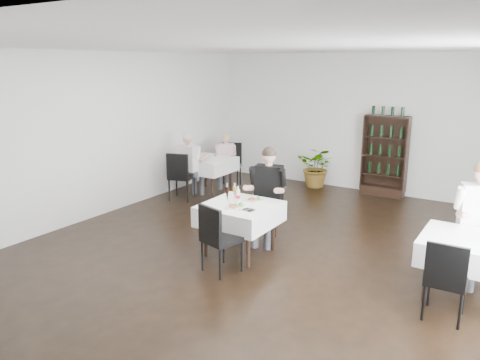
# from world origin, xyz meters

# --- Properties ---
(room_shell) EXTENTS (9.00, 9.00, 9.00)m
(room_shell) POSITION_xyz_m (0.00, 0.00, 1.50)
(room_shell) COLOR black
(room_shell) RESTS_ON ground
(wine_shelf) EXTENTS (0.90, 0.28, 1.75)m
(wine_shelf) POSITION_xyz_m (0.60, 4.31, 0.85)
(wine_shelf) COLOR black
(wine_shelf) RESTS_ON ground
(main_table) EXTENTS (1.03, 1.03, 0.77)m
(main_table) POSITION_xyz_m (-0.30, 0.00, 0.62)
(main_table) COLOR black
(main_table) RESTS_ON ground
(left_table) EXTENTS (0.98, 0.98, 0.77)m
(left_table) POSITION_xyz_m (-2.70, 2.50, 0.62)
(left_table) COLOR black
(left_table) RESTS_ON ground
(right_table) EXTENTS (0.98, 0.98, 0.77)m
(right_table) POSITION_xyz_m (2.70, 0.30, 0.62)
(right_table) COLOR black
(right_table) RESTS_ON ground
(potted_tree) EXTENTS (0.89, 0.78, 0.94)m
(potted_tree) POSITION_xyz_m (-0.87, 4.20, 0.47)
(potted_tree) COLOR #28551D
(potted_tree) RESTS_ON ground
(main_chair_far) EXTENTS (0.61, 0.62, 1.11)m
(main_chair_far) POSITION_xyz_m (-0.42, 0.80, 0.63)
(main_chair_far) COLOR black
(main_chair_far) RESTS_ON ground
(main_chair_near) EXTENTS (0.54, 0.55, 0.97)m
(main_chair_near) POSITION_xyz_m (-0.19, -0.74, 0.55)
(main_chair_near) COLOR black
(main_chair_near) RESTS_ON ground
(left_chair_far) EXTENTS (0.60, 0.60, 1.00)m
(left_chair_far) POSITION_xyz_m (-2.58, 3.21, 0.57)
(left_chair_far) COLOR black
(left_chair_far) RESTS_ON ground
(left_chair_near) EXTENTS (0.58, 0.58, 1.01)m
(left_chair_near) POSITION_xyz_m (-2.82, 1.66, 0.58)
(left_chair_near) COLOR black
(left_chair_near) RESTS_ON ground
(right_chair_far) EXTENTS (0.48, 0.49, 0.95)m
(right_chair_far) POSITION_xyz_m (2.81, 0.97, 0.54)
(right_chair_far) COLOR black
(right_chair_far) RESTS_ON ground
(right_chair_near) EXTENTS (0.44, 0.45, 0.94)m
(right_chair_near) POSITION_xyz_m (2.62, -0.39, 0.54)
(right_chair_near) COLOR black
(right_chair_near) RESTS_ON ground
(diner_main) EXTENTS (0.63, 0.66, 1.53)m
(diner_main) POSITION_xyz_m (-0.19, 0.62, 0.89)
(diner_main) COLOR #43434B
(diner_main) RESTS_ON ground
(diner_left_far) EXTENTS (0.56, 0.58, 1.24)m
(diner_left_far) POSITION_xyz_m (-2.64, 3.07, 0.72)
(diner_left_far) COLOR #43434B
(diner_left_far) RESTS_ON ground
(diner_left_near) EXTENTS (0.54, 0.54, 1.40)m
(diner_left_near) POSITION_xyz_m (-2.78, 1.96, 0.81)
(diner_left_near) COLOR #43434B
(diner_left_near) RESTS_ON ground
(diner_right_far) EXTENTS (0.69, 0.74, 1.60)m
(diner_right_far) POSITION_xyz_m (2.78, 0.86, 0.93)
(diner_right_far) COLOR #43434B
(diner_right_far) RESTS_ON ground
(plate_far) EXTENTS (0.28, 0.28, 0.07)m
(plate_far) POSITION_xyz_m (-0.20, 0.25, 0.79)
(plate_far) COLOR white
(plate_far) RESTS_ON main_table
(plate_near) EXTENTS (0.31, 0.31, 0.08)m
(plate_near) POSITION_xyz_m (-0.26, -0.18, 0.79)
(plate_near) COLOR white
(plate_near) RESTS_ON main_table
(pilsner_dark) EXTENTS (0.07, 0.07, 0.29)m
(pilsner_dark) POSITION_xyz_m (-0.53, 0.00, 0.89)
(pilsner_dark) COLOR black
(pilsner_dark) RESTS_ON main_table
(pilsner_lager) EXTENTS (0.07, 0.07, 0.28)m
(pilsner_lager) POSITION_xyz_m (-0.45, 0.09, 0.89)
(pilsner_lager) COLOR #BB8F30
(pilsner_lager) RESTS_ON main_table
(coke_bottle) EXTENTS (0.06, 0.06, 0.24)m
(coke_bottle) POSITION_xyz_m (-0.38, 0.08, 0.87)
(coke_bottle) COLOR silver
(coke_bottle) RESTS_ON main_table
(napkin_cutlery) EXTENTS (0.18, 0.18, 0.02)m
(napkin_cutlery) POSITION_xyz_m (-0.05, -0.17, 0.78)
(napkin_cutlery) COLOR black
(napkin_cutlery) RESTS_ON main_table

